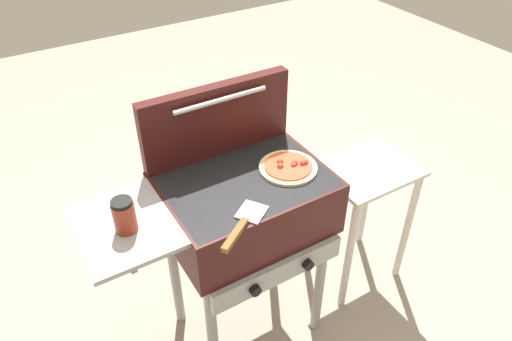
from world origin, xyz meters
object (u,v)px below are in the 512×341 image
at_px(pizza_pepperoni, 289,167).
at_px(spatula, 242,225).
at_px(grill, 243,209).
at_px(sauce_jar, 124,216).
at_px(prep_table, 363,199).

distance_m(pizza_pepperoni, spatula, 0.37).
bearing_deg(grill, pizza_pepperoni, -8.76).
xyz_separation_m(pizza_pepperoni, sauce_jar, (-0.66, 0.00, 0.05)).
bearing_deg(spatula, grill, 60.15).
distance_m(sauce_jar, spatula, 0.39).
bearing_deg(prep_table, pizza_pepperoni, -175.95).
bearing_deg(prep_table, sauce_jar, -178.33).
bearing_deg(pizza_pepperoni, prep_table, 4.05).
bearing_deg(prep_table, spatula, -164.41).
distance_m(spatula, prep_table, 0.92).
height_order(grill, spatula, spatula).
height_order(pizza_pepperoni, sauce_jar, sauce_jar).
bearing_deg(pizza_pepperoni, sauce_jar, 179.91).
relative_size(sauce_jar, prep_table, 0.18).
relative_size(spatula, prep_table, 0.35).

